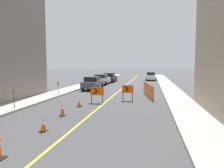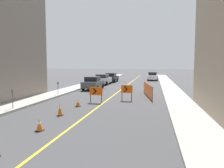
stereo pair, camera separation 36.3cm
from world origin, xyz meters
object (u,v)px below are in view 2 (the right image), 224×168
(arrow_barricade_secondary, at_px, (127,90))
(parked_car_curb_mid, at_px, (103,79))
(traffic_cone_fourth, at_px, (60,110))
(arrow_barricade_primary, at_px, (96,92))
(parked_car_curb_near, at_px, (93,83))
(parking_meter_far_curb, at_px, (12,95))
(traffic_cone_fifth, at_px, (78,103))
(traffic_cone_third, at_px, (39,125))
(parked_car_opposite_side, at_px, (153,76))
(parking_meter_near_curb, at_px, (58,85))
(parked_car_curb_far, at_px, (111,77))

(arrow_barricade_secondary, relative_size, parked_car_curb_mid, 0.30)
(traffic_cone_fourth, height_order, arrow_barricade_primary, arrow_barricade_primary)
(arrow_barricade_primary, distance_m, parked_car_curb_near, 9.29)
(arrow_barricade_secondary, distance_m, parking_meter_far_curb, 8.82)
(arrow_barricade_primary, bearing_deg, traffic_cone_fifth, -110.46)
(parked_car_curb_near, height_order, parking_meter_far_curb, parked_car_curb_near)
(arrow_barricade_primary, height_order, arrow_barricade_secondary, arrow_barricade_secondary)
(traffic_cone_third, distance_m, traffic_cone_fourth, 3.04)
(traffic_cone_fifth, relative_size, arrow_barricade_primary, 0.43)
(parked_car_opposite_side, height_order, parking_meter_far_curb, parked_car_opposite_side)
(arrow_barricade_primary, bearing_deg, traffic_cone_fourth, -97.28)
(arrow_barricade_primary, xyz_separation_m, parking_meter_far_curb, (-4.57, -4.05, 0.19))
(arrow_barricade_secondary, bearing_deg, arrow_barricade_primary, -144.52)
(arrow_barricade_secondary, distance_m, parked_car_curb_near, 8.96)
(parking_meter_near_curb, bearing_deg, parked_car_opposite_side, 69.25)
(parking_meter_far_curb, bearing_deg, arrow_barricade_primary, 41.53)
(parked_car_curb_mid, distance_m, parked_car_opposite_side, 13.03)
(traffic_cone_third, distance_m, parked_car_curb_mid, 23.25)
(arrow_barricade_secondary, xyz_separation_m, parking_meter_far_curb, (-6.87, -5.52, 0.15))
(traffic_cone_fifth, height_order, arrow_barricade_primary, arrow_barricade_primary)
(parked_car_curb_near, bearing_deg, parking_meter_far_curb, -98.22)
(traffic_cone_third, height_order, parked_car_opposite_side, parked_car_opposite_side)
(traffic_cone_fifth, xyz_separation_m, parked_car_curb_near, (-1.92, 10.75, 0.53))
(parked_car_curb_far, distance_m, parking_meter_far_curb, 24.65)
(parking_meter_far_curb, bearing_deg, parked_car_curb_far, 85.94)
(parked_car_opposite_side, relative_size, parking_meter_far_curb, 3.39)
(traffic_cone_fifth, bearing_deg, arrow_barricade_primary, 65.80)
(traffic_cone_third, bearing_deg, arrow_barricade_primary, 85.78)
(parked_car_curb_far, bearing_deg, traffic_cone_third, -83.65)
(traffic_cone_fourth, bearing_deg, parked_car_curb_mid, 96.18)
(arrow_barricade_primary, height_order, parking_meter_near_curb, parking_meter_near_curb)
(parked_car_opposite_side, bearing_deg, parked_car_curb_mid, -123.17)
(parked_car_curb_mid, height_order, parked_car_opposite_side, same)
(traffic_cone_fourth, relative_size, parked_car_curb_near, 0.17)
(arrow_barricade_primary, relative_size, parking_meter_near_curb, 1.00)
(parked_car_curb_near, bearing_deg, traffic_cone_fifth, -80.12)
(parked_car_curb_mid, bearing_deg, traffic_cone_fourth, -80.81)
(parked_car_opposite_side, bearing_deg, traffic_cone_fourth, -98.38)
(parking_meter_far_curb, bearing_deg, parked_car_curb_near, 82.04)
(traffic_cone_fifth, relative_size, parking_meter_near_curb, 0.44)
(parked_car_curb_mid, relative_size, parking_meter_far_curb, 3.43)
(traffic_cone_fifth, distance_m, parked_car_opposite_side, 28.44)
(traffic_cone_fourth, xyz_separation_m, traffic_cone_fifth, (0.08, 2.88, -0.09))
(parking_meter_near_curb, distance_m, parking_meter_far_curb, 6.90)
(parked_car_curb_mid, bearing_deg, parking_meter_far_curb, -91.32)
(traffic_cone_fourth, xyz_separation_m, parked_car_curb_far, (-1.90, 25.30, 0.44))
(arrow_barricade_primary, bearing_deg, parked_car_curb_far, 101.58)
(parked_car_curb_near, relative_size, parked_car_opposite_side, 0.99)
(traffic_cone_fourth, distance_m, arrow_barricade_secondary, 7.04)
(parked_car_curb_near, relative_size, parking_meter_far_curb, 3.37)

